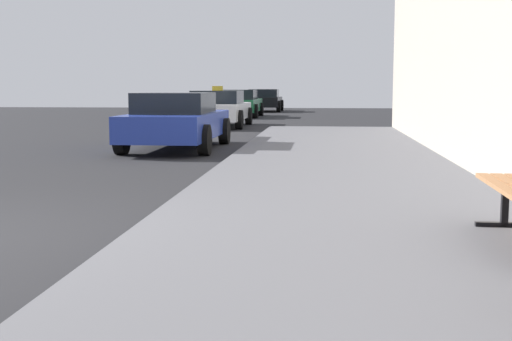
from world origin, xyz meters
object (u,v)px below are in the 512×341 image
object	(u,v)px
car_white	(218,108)
car_black	(264,100)
car_green	(239,103)
car_blue	(177,121)

from	to	relation	value
car_white	car_black	distance (m)	15.33
car_green	car_black	bearing A→B (deg)	85.61
car_green	car_white	bearing A→B (deg)	-88.09
car_blue	car_green	bearing A→B (deg)	92.27
car_white	car_green	bearing A→B (deg)	91.91
car_black	car_blue	bearing A→B (deg)	-89.76
car_white	car_green	distance (m)	7.99
car_green	car_black	world-z (taller)	same
car_green	car_black	size ratio (longest dim) A/B	1.08
car_blue	car_white	distance (m)	8.75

